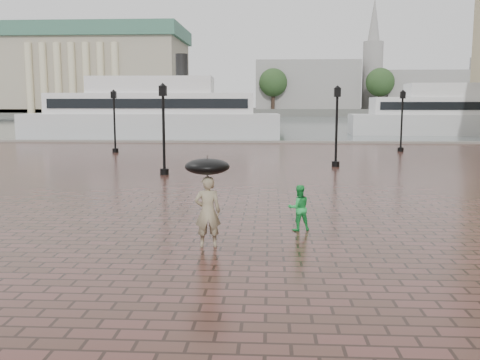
% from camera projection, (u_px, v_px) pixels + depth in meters
% --- Properties ---
extents(ground, '(300.00, 300.00, 0.00)m').
position_uv_depth(ground, '(292.00, 218.00, 16.59)').
color(ground, '#3B231B').
rests_on(ground, ground).
extents(harbour_water, '(240.00, 240.00, 0.00)m').
position_uv_depth(harbour_water, '(274.00, 121.00, 107.51)').
color(harbour_water, '#4D5A5D').
rests_on(harbour_water, ground).
extents(quay_edge, '(80.00, 0.60, 0.30)m').
position_uv_depth(quay_edge, '(278.00, 143.00, 48.22)').
color(quay_edge, slate).
rests_on(quay_edge, ground).
extents(far_shore, '(300.00, 60.00, 2.00)m').
position_uv_depth(far_shore, '(273.00, 111.00, 174.58)').
color(far_shore, '#4C4C47').
rests_on(far_shore, ground).
extents(museum, '(57.00, 32.50, 26.00)m').
position_uv_depth(museum, '(90.00, 69.00, 160.62)').
color(museum, gray).
rests_on(museum, ground).
extents(distant_skyline, '(102.50, 22.00, 33.00)m').
position_uv_depth(distant_skyline, '(433.00, 84.00, 160.81)').
color(distant_skyline, gray).
rests_on(distant_skyline, ground).
extents(far_trees, '(188.00, 8.00, 13.50)m').
position_uv_depth(far_trees, '(273.00, 83.00, 151.64)').
color(far_trees, '#2D2119').
rests_on(far_trees, ground).
extents(street_lamps, '(21.44, 14.44, 4.40)m').
position_uv_depth(street_lamps, '(258.00, 123.00, 33.64)').
color(street_lamps, black).
rests_on(street_lamps, ground).
extents(adult_pedestrian, '(0.70, 0.51, 1.78)m').
position_uv_depth(adult_pedestrian, '(208.00, 212.00, 13.16)').
color(adult_pedestrian, gray).
rests_on(adult_pedestrian, ground).
extents(child_pedestrian, '(0.73, 0.63, 1.29)m').
position_uv_depth(child_pedestrian, '(299.00, 208.00, 14.92)').
color(child_pedestrian, green).
rests_on(child_pedestrian, ground).
extents(ferry_near, '(26.25, 7.18, 8.54)m').
position_uv_depth(ferry_near, '(152.00, 113.00, 55.10)').
color(ferry_near, silver).
rests_on(ferry_near, ground).
extents(ferry_far, '(24.34, 6.60, 7.92)m').
position_uv_depth(ferry_far, '(459.00, 114.00, 60.48)').
color(ferry_far, silver).
rests_on(ferry_far, ground).
extents(umbrella, '(1.10, 1.10, 1.17)m').
position_uv_depth(umbrella, '(207.00, 167.00, 13.00)').
color(umbrella, black).
rests_on(umbrella, ground).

